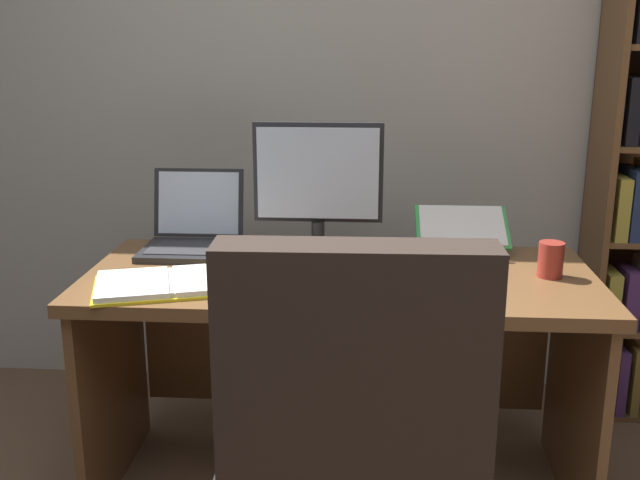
{
  "coord_description": "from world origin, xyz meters",
  "views": [
    {
      "loc": [
        0.06,
        -1.17,
        1.46
      ],
      "look_at": [
        -0.09,
        0.99,
        0.87
      ],
      "focal_mm": 41.85,
      "sensor_mm": 36.0,
      "label": 1
    }
  ],
  "objects": [
    {
      "name": "pen",
      "position": [
        -0.33,
        0.99,
        0.76
      ],
      "size": [
        0.14,
        0.01,
        0.01
      ],
      "primitive_type": "cylinder",
      "rotation": [
        0.0,
        1.57,
        0.0
      ],
      "color": "black",
      "rests_on": "notepad"
    },
    {
      "name": "monitor",
      "position": [
        -0.11,
        1.25,
        0.97
      ],
      "size": [
        0.43,
        0.16,
        0.44
      ],
      "color": "#232326",
      "rests_on": "desk"
    },
    {
      "name": "reading_stand_with_book",
      "position": [
        0.38,
        1.31,
        0.82
      ],
      "size": [
        0.31,
        0.26,
        0.14
      ],
      "color": "#232326",
      "rests_on": "desk"
    },
    {
      "name": "computer_mouse",
      "position": [
        0.19,
        0.92,
        0.77
      ],
      "size": [
        0.06,
        0.1,
        0.04
      ],
      "primitive_type": "ellipsoid",
      "color": "#232326",
      "rests_on": "desk"
    },
    {
      "name": "laptop",
      "position": [
        -0.54,
        1.26,
        0.8
      ],
      "size": [
        0.32,
        0.32,
        0.26
      ],
      "color": "#232326",
      "rests_on": "desk"
    },
    {
      "name": "keyboard",
      "position": [
        -0.11,
        0.92,
        0.76
      ],
      "size": [
        0.42,
        0.15,
        0.02
      ],
      "primitive_type": "cube",
      "color": "#232326",
      "rests_on": "desk"
    },
    {
      "name": "wall_back",
      "position": [
        0.0,
        1.9,
        1.31
      ],
      "size": [
        5.11,
        0.12,
        2.62
      ],
      "primitive_type": "cube",
      "color": "#B2ADA3",
      "rests_on": "ground"
    },
    {
      "name": "open_binder",
      "position": [
        -0.52,
        0.87,
        0.76
      ],
      "size": [
        0.5,
        0.39,
        0.02
      ],
      "rotation": [
        0.0,
        0.0,
        0.29
      ],
      "color": "yellow",
      "rests_on": "desk"
    },
    {
      "name": "desk",
      "position": [
        -0.03,
        1.11,
        0.54
      ],
      "size": [
        1.58,
        0.69,
        0.75
      ],
      "color": "brown",
      "rests_on": "ground"
    },
    {
      "name": "coffee_mug",
      "position": [
        0.61,
        1.05,
        0.8
      ],
      "size": [
        0.08,
        0.08,
        0.11
      ],
      "primitive_type": "cylinder",
      "color": "maroon",
      "rests_on": "desk"
    },
    {
      "name": "notepad",
      "position": [
        -0.35,
        0.99,
        0.75
      ],
      "size": [
        0.16,
        0.22,
        0.01
      ],
      "primitive_type": "cube",
      "rotation": [
        0.0,
        0.0,
        0.05
      ],
      "color": "white",
      "rests_on": "desk"
    }
  ]
}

